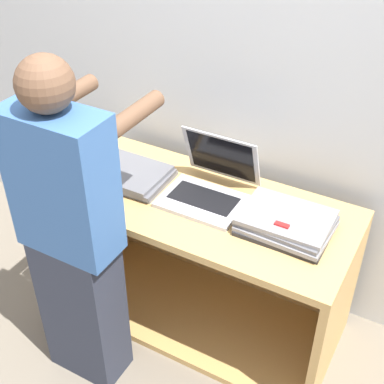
% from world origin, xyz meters
% --- Properties ---
extents(ground_plane, '(12.00, 12.00, 0.00)m').
position_xyz_m(ground_plane, '(0.00, 0.00, 0.00)').
color(ground_plane, '#756B5B').
extents(wall_back, '(8.00, 0.05, 2.40)m').
position_xyz_m(wall_back, '(0.00, 0.74, 1.20)').
color(wall_back, silver).
rests_on(wall_back, ground_plane).
extents(cart, '(1.38, 0.63, 0.74)m').
position_xyz_m(cart, '(0.00, 0.39, 0.37)').
color(cart, tan).
rests_on(cart, ground_plane).
extents(laptop_open, '(0.37, 0.37, 0.28)m').
position_xyz_m(laptop_open, '(0.00, 0.38, 0.79)').
color(laptop_open, '#B7B7BC').
rests_on(laptop_open, cart).
extents(laptop_stack_left, '(0.39, 0.30, 0.06)m').
position_xyz_m(laptop_stack_left, '(-0.39, 0.31, 0.76)').
color(laptop_stack_left, gray).
rests_on(laptop_stack_left, cart).
extents(laptop_stack_right, '(0.38, 0.29, 0.08)m').
position_xyz_m(laptop_stack_right, '(0.39, 0.32, 0.77)').
color(laptop_stack_right, '#232326').
rests_on(laptop_stack_right, cart).
extents(person, '(0.40, 0.52, 1.54)m').
position_xyz_m(person, '(-0.32, -0.18, 0.77)').
color(person, '#2D3342').
rests_on(person, ground_plane).
extents(inventory_tag, '(0.06, 0.02, 0.01)m').
position_xyz_m(inventory_tag, '(0.40, 0.25, 0.82)').
color(inventory_tag, red).
rests_on(inventory_tag, laptop_stack_right).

